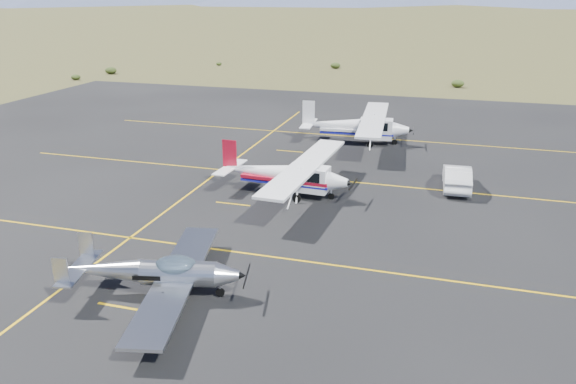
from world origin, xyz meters
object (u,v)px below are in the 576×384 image
at_px(aircraft_cessna, 286,173).
at_px(aircraft_plain, 357,125).
at_px(aircraft_low_wing, 159,272).
at_px(sedan, 457,177).

relative_size(aircraft_cessna, aircraft_plain, 0.93).
relative_size(aircraft_low_wing, sedan, 2.16).
distance_m(aircraft_cessna, sedan, 10.04).
height_order(aircraft_plain, sedan, aircraft_plain).
height_order(aircraft_low_wing, aircraft_plain, aircraft_plain).
distance_m(aircraft_low_wing, sedan, 19.13).
bearing_deg(aircraft_low_wing, sedan, 43.35).
bearing_deg(aircraft_plain, aircraft_cessna, -103.27).
xyz_separation_m(aircraft_plain, sedan, (7.41, -8.61, -0.65)).
xyz_separation_m(aircraft_cessna, aircraft_plain, (1.88, 12.38, 0.09)).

